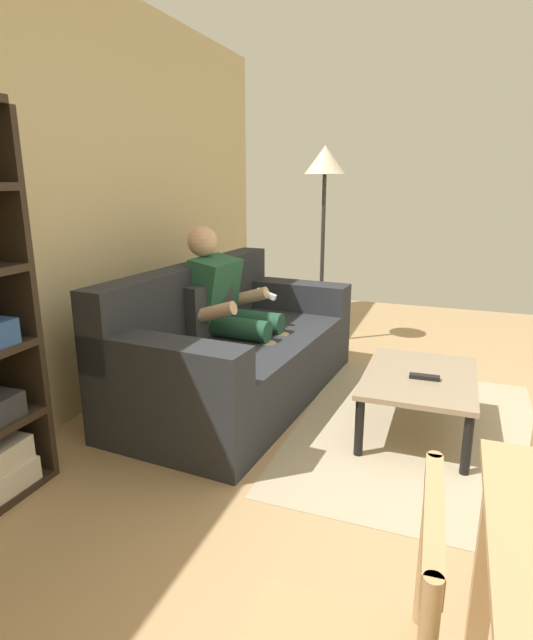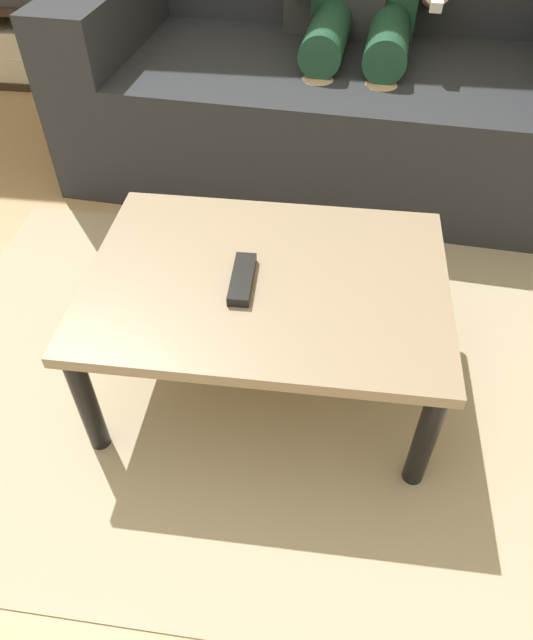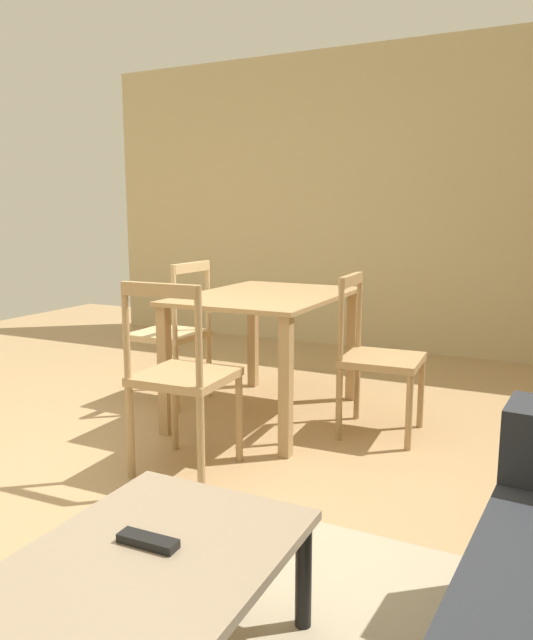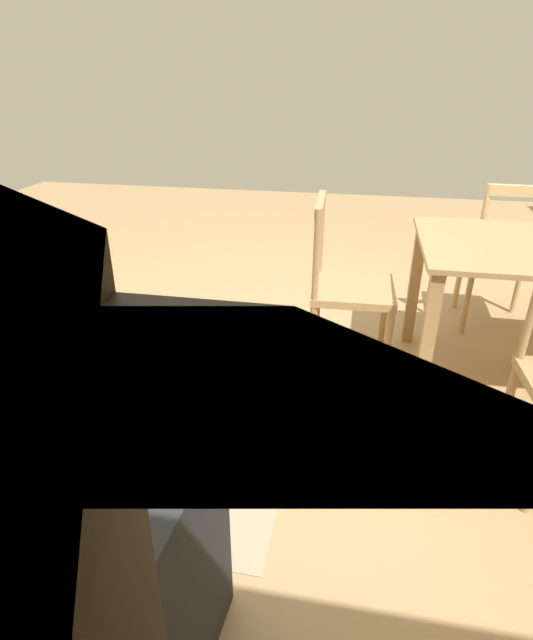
{
  "view_description": "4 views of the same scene",
  "coord_description": "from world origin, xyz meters",
  "px_view_note": "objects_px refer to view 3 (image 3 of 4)",
  "views": [
    {
      "loc": [
        -2.02,
        0.49,
        1.48
      ],
      "look_at": [
        -0.03,
        1.23,
        0.9
      ],
      "focal_mm": 28.83,
      "sensor_mm": 36.0,
      "label": 1
    },
    {
      "loc": [
        1.09,
        -0.42,
        1.28
      ],
      "look_at": [
        0.96,
        0.63,
        0.22
      ],
      "focal_mm": 32.46,
      "sensor_mm": 36.0,
      "label": 2
    },
    {
      "loc": [
        2.08,
        1.52,
        1.23
      ],
      "look_at": [
        -1.14,
        -0.04,
        0.6
      ],
      "focal_mm": 33.78,
      "sensor_mm": 36.0,
      "label": 3
    },
    {
      "loc": [
        -0.25,
        2.42,
        1.51
      ],
      "look_at": [
        -0.03,
        1.23,
        0.9
      ],
      "focal_mm": 28.31,
      "sensor_mm": 36.0,
      "label": 4
    }
  ],
  "objects_px": {
    "dining_table": "(267,314)",
    "dining_chair_near_wall": "(377,358)",
    "dining_chair_by_doorway": "(172,334)",
    "dining_chair_facing_couch": "(182,378)",
    "tv_remote": "(148,541)",
    "coffee_table": "(145,575)"
  },
  "relations": [
    {
      "from": "dining_table",
      "to": "dining_chair_near_wall",
      "type": "bearing_deg",
      "value": 89.89
    },
    {
      "from": "dining_chair_by_doorway",
      "to": "dining_chair_near_wall",
      "type": "bearing_deg",
      "value": 89.97
    },
    {
      "from": "dining_chair_facing_couch",
      "to": "dining_chair_near_wall",
      "type": "bearing_deg",
      "value": 143.17
    },
    {
      "from": "tv_remote",
      "to": "dining_chair_near_wall",
      "type": "xyz_separation_m",
      "value": [
        -2.04,
        0.05,
        0.06
      ]
    },
    {
      "from": "dining_chair_near_wall",
      "to": "dining_chair_by_doorway",
      "type": "relative_size",
      "value": 0.97
    },
    {
      "from": "tv_remote",
      "to": "dining_chair_near_wall",
      "type": "bearing_deg",
      "value": 177.16
    },
    {
      "from": "tv_remote",
      "to": "dining_chair_by_doorway",
      "type": "xyz_separation_m",
      "value": [
        -2.04,
        -1.33,
        0.08
      ]
    },
    {
      "from": "coffee_table",
      "to": "tv_remote",
      "type": "distance_m",
      "value": 0.08
    },
    {
      "from": "coffee_table",
      "to": "tv_remote",
      "type": "relative_size",
      "value": 5.11
    },
    {
      "from": "tv_remote",
      "to": "dining_chair_facing_couch",
      "type": "bearing_deg",
      "value": -151.82
    },
    {
      "from": "coffee_table",
      "to": "dining_chair_by_doorway",
      "type": "xyz_separation_m",
      "value": [
        -2.1,
        -1.36,
        0.13
      ]
    },
    {
      "from": "coffee_table",
      "to": "dining_table",
      "type": "distance_m",
      "value": 2.22
    },
    {
      "from": "tv_remote",
      "to": "dining_chair_near_wall",
      "type": "relative_size",
      "value": 0.19
    },
    {
      "from": "coffee_table",
      "to": "dining_chair_by_doorway",
      "type": "distance_m",
      "value": 2.5
    },
    {
      "from": "dining_table",
      "to": "dining_chair_facing_couch",
      "type": "distance_m",
      "value": 0.93
    },
    {
      "from": "dining_chair_near_wall",
      "to": "dining_chair_by_doorway",
      "type": "bearing_deg",
      "value": -90.03
    },
    {
      "from": "tv_remote",
      "to": "dining_table",
      "type": "relative_size",
      "value": 0.14
    },
    {
      "from": "dining_chair_near_wall",
      "to": "dining_table",
      "type": "bearing_deg",
      "value": -90.11
    },
    {
      "from": "dining_chair_facing_couch",
      "to": "dining_chair_by_doorway",
      "type": "height_order",
      "value": "dining_chair_facing_couch"
    },
    {
      "from": "dining_chair_facing_couch",
      "to": "tv_remote",
      "type": "bearing_deg",
      "value": 29.68
    },
    {
      "from": "dining_chair_near_wall",
      "to": "dining_chair_facing_couch",
      "type": "xyz_separation_m",
      "value": [
        0.92,
        -0.69,
        0.03
      ]
    },
    {
      "from": "tv_remote",
      "to": "dining_chair_by_doorway",
      "type": "distance_m",
      "value": 2.44
    }
  ]
}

